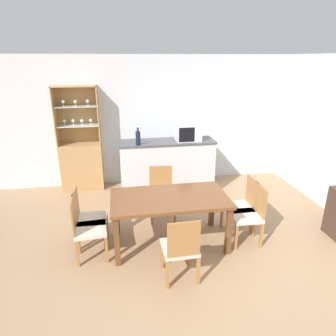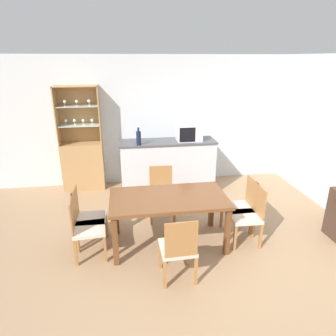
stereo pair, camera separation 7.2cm
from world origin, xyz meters
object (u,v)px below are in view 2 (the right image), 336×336
Objects in this scene: dining_chair_head_far at (162,194)px; wine_bottle at (139,138)px; display_cabinet at (83,159)px; dining_chair_side_left_far at (88,218)px; dining_chair_side_right_far at (241,207)px; microwave at (189,133)px; dining_table at (168,203)px; dining_chair_side_right_near at (248,215)px; dining_chair_side_left_near at (86,228)px; dining_chair_head_near at (178,248)px.

wine_bottle is at bearing -66.06° from dining_chair_head_far.
dining_chair_side_left_far is at bearing -82.36° from display_cabinet.
dining_chair_side_right_far is 1.89× the size of microwave.
display_cabinet is at bearing 122.20° from dining_table.
wine_bottle is (-0.94, -0.17, -0.02)m from microwave.
microwave reaches higher than dining_chair_side_right_near.
display_cabinet is at bearing -177.50° from dining_chair_side_left_near.
dining_chair_side_left_near is 1.26m from dining_chair_head_near.
wine_bottle is at bearing 96.09° from dining_chair_head_near.
dining_chair_side_left_far and dining_chair_side_right_near have the same top height.
display_cabinet is 2.37× the size of dining_chair_side_left_far.
display_cabinet is 3.23m from dining_chair_side_right_far.
dining_chair_side_left_near is 2.20m from dining_chair_side_right_near.
dining_chair_side_left_far is 2.45m from microwave.
display_cabinet reaches higher than dining_chair_side_right_far.
dining_chair_side_left_far is 1.89× the size of microwave.
dining_chair_head_near is 1.00× the size of dining_chair_head_far.
dining_table is at bearing -57.80° from display_cabinet.
dining_chair_side_right_near reaches higher than dining_table.
dining_chair_side_left_far is at bearing -120.18° from wine_bottle.
dining_chair_head_far is at bearing 89.85° from dining_table.
display_cabinet is 2.59m from dining_table.
microwave is (0.64, 1.67, 0.55)m from dining_table.
dining_chair_side_right_near is 2.02m from microwave.
dining_chair_side_right_far is 1.00× the size of dining_chair_head_near.
dining_table is 1.13m from dining_chair_side_left_near.
wine_bottle is at bearing 149.67° from dining_chair_side_left_near.
microwave is at bearing 16.62° from dining_chair_side_right_far.
dining_chair_side_left_near is at bearing -116.04° from wine_bottle.
microwave reaches higher than dining_chair_head_far.
dining_chair_side_right_far is 1.00× the size of dining_chair_head_far.
dining_chair_side_right_near is (-0.00, -0.26, 0.00)m from dining_chair_side_right_far.
dining_chair_head_near is at bearing 121.57° from dining_chair_side_right_near.
dining_chair_side_right_far is (1.10, 0.13, -0.21)m from dining_table.
dining_chair_head_near is 1.26m from dining_chair_side_right_near.
display_cabinet is 2.37× the size of dining_chair_side_right_near.
wine_bottle is at bearing 42.96° from dining_chair_side_right_near.
dining_chair_side_left_near is 2.72× the size of wine_bottle.
wine_bottle is (-1.40, 1.38, 0.75)m from dining_chair_side_right_far.
dining_chair_side_left_far is at bearing 89.80° from dining_chair_side_right_far.
dining_table is 1.13m from dining_chair_side_right_far.
dining_chair_head_near is 1.00× the size of dining_chair_side_right_near.
dining_chair_side_left_far is 1.76m from wine_bottle.
dining_table is 1.85× the size of dining_chair_side_left_near.
dining_chair_side_right_far and dining_chair_side_left_near have the same top height.
display_cabinet is 1.28× the size of dining_table.
dining_chair_side_right_far and dining_chair_side_left_far have the same top height.
dining_chair_head_far is (1.10, 0.88, 0.00)m from dining_chair_side_left_near.
display_cabinet reaches higher than dining_chair_head_far.
dining_chair_head_near is 2.61m from microwave.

